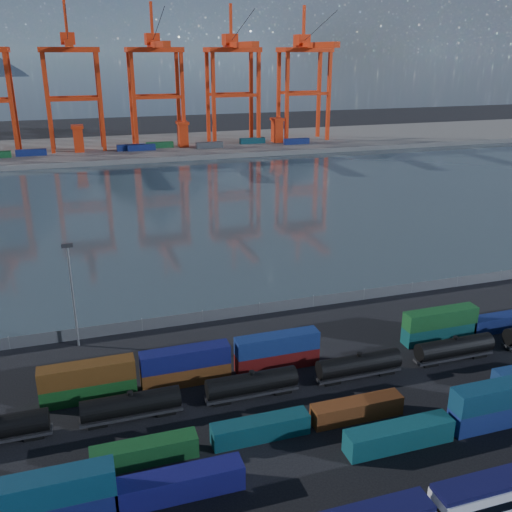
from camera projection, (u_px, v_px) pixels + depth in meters
name	position (u px, v px, depth m)	size (l,w,h in m)	color
ground	(327.00, 405.00, 73.15)	(700.00, 700.00, 0.00)	black
harbor_water	(178.00, 205.00, 167.18)	(700.00, 700.00, 0.00)	#303E45
far_quay	(136.00, 148.00, 260.88)	(700.00, 70.00, 2.00)	#514F4C
container_row_south	(228.00, 467.00, 58.96)	(140.55, 2.65, 5.65)	#444849
container_row_mid	(268.00, 425.00, 66.65)	(141.78, 2.37, 5.06)	#373A3C
container_row_north	(259.00, 357.00, 80.21)	(141.98, 2.46, 5.24)	navy
tanker_string	(359.00, 365.00, 78.64)	(105.47, 2.68, 3.83)	black
waterfront_fence	(260.00, 309.00, 97.88)	(160.12, 0.12, 2.20)	#595B5E
yard_light_mast	(72.00, 290.00, 84.65)	(1.60, 0.40, 16.60)	slate
gantry_cranes	(114.00, 62.00, 240.11)	(198.99, 46.07, 62.39)	red
quay_containers	(114.00, 149.00, 243.92)	(172.58, 10.99, 2.60)	navy
straddle_carriers	(132.00, 136.00, 248.89)	(140.00, 7.00, 11.10)	red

